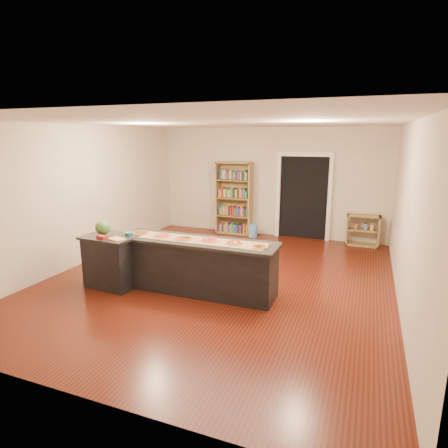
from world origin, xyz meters
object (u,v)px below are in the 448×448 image
at_px(low_shelf, 363,230).
at_px(kitchen_island, 197,266).
at_px(side_counter, 112,261).
at_px(waste_bin, 253,231).
at_px(watermelon, 103,228).
at_px(bookshelf, 234,198).

bearing_deg(low_shelf, kitchen_island, -122.85).
xyz_separation_m(side_counter, waste_bin, (1.32, 4.05, -0.29)).
distance_m(low_shelf, waste_bin, 2.70).
bearing_deg(waste_bin, low_shelf, 4.34).
xyz_separation_m(kitchen_island, low_shelf, (2.54, 3.94, -0.08)).
relative_size(kitchen_island, watermelon, 10.87).
bearing_deg(low_shelf, waste_bin, -175.66).
distance_m(bookshelf, low_shelf, 3.34).
bearing_deg(kitchen_island, side_counter, -167.98).
bearing_deg(waste_bin, bookshelf, 162.05).
relative_size(kitchen_island, waste_bin, 8.01).
bearing_deg(bookshelf, side_counter, -99.67).
bearing_deg(watermelon, side_counter, -5.40).
relative_size(bookshelf, watermelon, 7.67).
bearing_deg(bookshelf, kitchen_island, -79.25).
height_order(side_counter, watermelon, watermelon).
relative_size(side_counter, waste_bin, 2.70).
distance_m(kitchen_island, side_counter, 1.50).
bearing_deg(side_counter, watermelon, 178.94).
bearing_deg(watermelon, low_shelf, 45.44).
bearing_deg(side_counter, waste_bin, 76.26).
xyz_separation_m(bookshelf, watermelon, (-0.89, -4.23, 0.07)).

